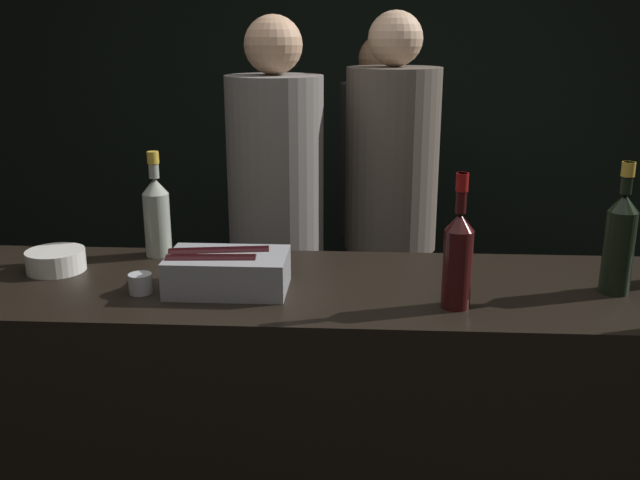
# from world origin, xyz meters

# --- Properties ---
(wall_back_chalkboard) EXTENTS (6.40, 0.06, 2.80)m
(wall_back_chalkboard) POSITION_xyz_m (0.00, 2.49, 1.40)
(wall_back_chalkboard) COLOR black
(wall_back_chalkboard) RESTS_ON ground_plane
(bar_counter) EXTENTS (2.44, 0.62, 0.95)m
(bar_counter) POSITION_xyz_m (0.00, 0.31, 0.48)
(bar_counter) COLOR black
(bar_counter) RESTS_ON ground_plane
(ice_bin_with_bottles) EXTENTS (0.33, 0.21, 0.11)m
(ice_bin_with_bottles) POSITION_xyz_m (-0.26, 0.25, 1.01)
(ice_bin_with_bottles) COLOR #9EA0A5
(ice_bin_with_bottles) RESTS_ON bar_counter
(bowl_white) EXTENTS (0.17, 0.17, 0.06)m
(bowl_white) POSITION_xyz_m (-0.79, 0.38, 0.98)
(bowl_white) COLOR silver
(bowl_white) RESTS_ON bar_counter
(candle_votive) EXTENTS (0.06, 0.06, 0.05)m
(candle_votive) POSITION_xyz_m (-0.48, 0.21, 0.98)
(candle_votive) COLOR silver
(candle_votive) RESTS_ON bar_counter
(champagne_bottle) EXTENTS (0.08, 0.08, 0.36)m
(champagne_bottle) POSITION_xyz_m (0.81, 0.29, 1.10)
(champagne_bottle) COLOR black
(champagne_bottle) RESTS_ON bar_counter
(rose_wine_bottle) EXTENTS (0.08, 0.08, 0.33)m
(rose_wine_bottle) POSITION_xyz_m (-0.53, 0.55, 1.09)
(rose_wine_bottle) COLOR #9EA899
(rose_wine_bottle) RESTS_ON bar_counter
(red_wine_bottle_tall) EXTENTS (0.08, 0.08, 0.35)m
(red_wine_bottle_tall) POSITION_xyz_m (0.36, 0.16, 1.09)
(red_wine_bottle_tall) COLOR #380F0F
(red_wine_bottle_tall) RESTS_ON bar_counter
(person_in_hoodie) EXTENTS (0.37, 0.37, 1.71)m
(person_in_hoodie) POSITION_xyz_m (0.23, 1.24, 0.95)
(person_in_hoodie) COLOR black
(person_in_hoodie) RESTS_ON ground_plane
(person_blond_tee) EXTENTS (0.37, 0.37, 1.62)m
(person_blond_tee) POSITION_xyz_m (0.20, 1.63, 0.90)
(person_blond_tee) COLOR black
(person_blond_tee) RESTS_ON ground_plane
(person_grey_polo) EXTENTS (0.36, 0.36, 1.69)m
(person_grey_polo) POSITION_xyz_m (-0.21, 1.02, 0.94)
(person_grey_polo) COLOR black
(person_grey_polo) RESTS_ON ground_plane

